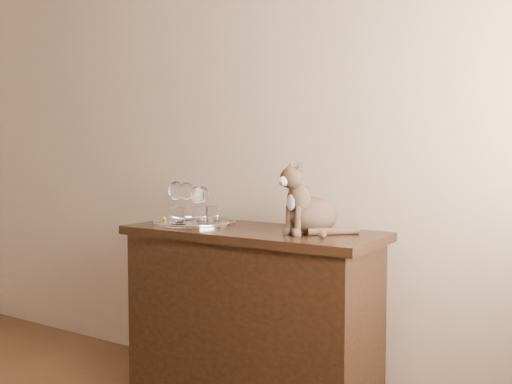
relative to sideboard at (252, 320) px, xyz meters
The scene contains 11 objects.
wall_back 1.15m from the sideboard, 152.68° to the left, with size 4.00×0.10×2.70m, color tan.
sideboard is the anchor object (origin of this frame).
tray 0.54m from the sideboard, behind, with size 0.40×0.40×0.01m, color white.
wine_glass_a 0.69m from the sideboard, behind, with size 0.07×0.07×0.19m, color white, non-canonical shape.
wine_glass_b 0.63m from the sideboard, 168.50° to the left, with size 0.07×0.07×0.18m, color white, non-canonical shape.
wine_glass_c 0.69m from the sideboard, behind, with size 0.08×0.08×0.20m, color silver, non-canonical shape.
wine_glass_d 0.62m from the sideboard, behind, with size 0.07×0.07×0.18m, color white, non-canonical shape.
tumbler_a 0.54m from the sideboard, 163.36° to the right, with size 0.07×0.07×0.08m, color silver.
tumbler_b 0.60m from the sideboard, 163.26° to the right, with size 0.07×0.07×0.08m, color white.
tumbler_c 0.52m from the sideboard, behind, with size 0.08×0.08×0.09m, color white.
cat 0.65m from the sideboard, ahead, with size 0.31×0.29×0.31m, color #4C3D2D, non-canonical shape.
Camera 1 is at (2.01, -0.24, 1.20)m, focal length 40.00 mm.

